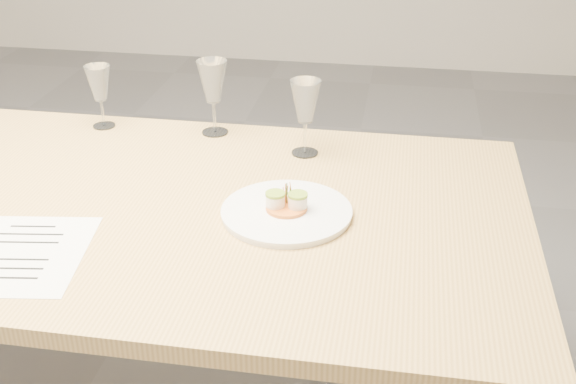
% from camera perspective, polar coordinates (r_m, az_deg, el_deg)
% --- Properties ---
extents(dining_table, '(2.40, 1.00, 0.75)m').
position_cam_1_polar(dining_table, '(1.90, -19.56, -1.70)').
color(dining_table, tan).
rests_on(dining_table, ground).
extents(dinner_plate, '(0.30, 0.30, 0.08)m').
position_cam_1_polar(dinner_plate, '(1.64, -0.10, -1.50)').
color(dinner_plate, white).
rests_on(dinner_plate, dining_table).
extents(recipe_sheet, '(0.29, 0.34, 0.00)m').
position_cam_1_polar(recipe_sheet, '(1.60, -20.03, -4.62)').
color(recipe_sheet, white).
rests_on(recipe_sheet, dining_table).
extents(wine_glass_0, '(0.07, 0.07, 0.18)m').
position_cam_1_polar(wine_glass_0, '(2.15, -14.71, 8.21)').
color(wine_glass_0, white).
rests_on(wine_glass_0, dining_table).
extents(wine_glass_1, '(0.09, 0.09, 0.21)m').
position_cam_1_polar(wine_glass_1, '(2.04, -5.98, 8.56)').
color(wine_glass_1, white).
rests_on(wine_glass_1, dining_table).
extents(wine_glass_2, '(0.08, 0.08, 0.21)m').
position_cam_1_polar(wine_glass_2, '(1.90, 1.39, 7.03)').
color(wine_glass_2, white).
rests_on(wine_glass_2, dining_table).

